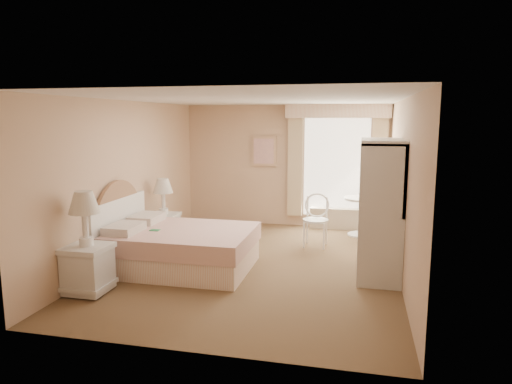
% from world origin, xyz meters
% --- Properties ---
extents(room, '(4.21, 5.51, 2.51)m').
position_xyz_m(room, '(0.00, 0.00, 1.25)').
color(room, brown).
rests_on(room, ground).
extents(window, '(2.05, 0.22, 2.51)m').
position_xyz_m(window, '(1.05, 2.65, 1.34)').
color(window, white).
rests_on(window, room).
extents(framed_art, '(0.52, 0.04, 0.62)m').
position_xyz_m(framed_art, '(-0.45, 2.71, 1.55)').
color(framed_art, tan).
rests_on(framed_art, room).
extents(bed, '(2.08, 1.58, 1.40)m').
position_xyz_m(bed, '(-1.12, -0.42, 0.34)').
color(bed, '#E1AE92').
rests_on(bed, room).
extents(nightstand_near, '(0.54, 0.54, 1.31)m').
position_xyz_m(nightstand_near, '(-1.84, -1.61, 0.49)').
color(nightstand_near, silver).
rests_on(nightstand_near, room).
extents(nightstand_far, '(0.48, 0.48, 1.17)m').
position_xyz_m(nightstand_far, '(-1.84, 0.74, 0.44)').
color(nightstand_far, silver).
rests_on(nightstand_far, room).
extents(round_table, '(0.70, 0.70, 0.74)m').
position_xyz_m(round_table, '(1.59, 2.16, 0.49)').
color(round_table, white).
rests_on(round_table, room).
extents(cafe_chair, '(0.46, 0.46, 0.92)m').
position_xyz_m(cafe_chair, '(0.79, 1.29, 0.54)').
color(cafe_chair, white).
rests_on(cafe_chair, room).
extents(armoire, '(0.58, 1.17, 1.94)m').
position_xyz_m(armoire, '(1.81, -0.08, 0.80)').
color(armoire, silver).
rests_on(armoire, room).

